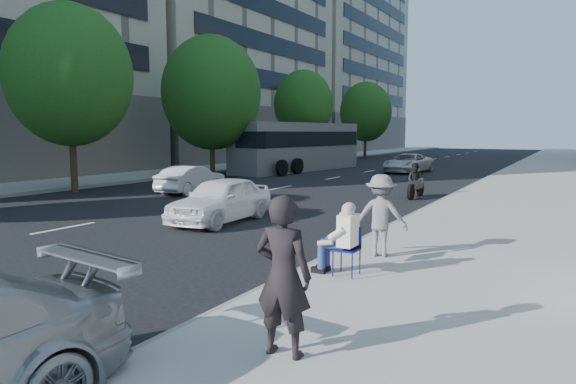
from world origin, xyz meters
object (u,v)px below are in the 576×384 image
Objects in this scene: white_sedan_mid at (191,179)px; white_sedan_near at (221,199)px; seated_protester at (342,234)px; motorcycle at (416,182)px; bus at (299,147)px; white_sedan_far at (408,163)px; jogger at (381,215)px; pedestrian_woman at (283,276)px.

white_sedan_near is at bearing 132.22° from white_sedan_mid.
motorcycle is at bearing 99.67° from seated_protester.
white_sedan_mid is at bearing 140.39° from seated_protester.
bus is at bearing 137.45° from motorcycle.
white_sedan_mid is (-11.24, 9.31, -0.27)m from seated_protester.
motorcycle reaches higher than white_sedan_mid.
motorcycle is (-2.10, 12.32, -0.24)m from seated_protester.
white_sedan_far is at bearing 103.76° from seated_protester.
seated_protester is at bearing -37.73° from white_sedan_near.
motorcycle is (-2.24, 10.66, -0.35)m from jogger.
white_sedan_mid is at bearing -46.88° from jogger.
bus reaches higher than motorcycle.
pedestrian_woman is at bearing -51.54° from white_sedan_near.
white_sedan_mid is (-5.62, 5.33, -0.07)m from white_sedan_near.
white_sedan_far is at bearing 109.22° from motorcycle.
white_sedan_far is at bearing -87.97° from jogger.
white_sedan_near is 1.93× the size of motorcycle.
white_sedan_near is 1.08× the size of white_sedan_mid.
white_sedan_near is 0.87× the size of white_sedan_far.
seated_protester is 0.36× the size of white_sedan_mid.
white_sedan_near is (-5.76, 2.32, -0.31)m from jogger.
white_sedan_near is (-5.63, 3.97, -0.20)m from seated_protester.
motorcycle is (9.15, 3.01, 0.04)m from white_sedan_mid.
jogger is at bearing 141.81° from white_sedan_mid.
bus is (-11.22, 10.91, 1.00)m from motorcycle.
jogger reaches higher than white_sedan_mid.
white_sedan_mid is 0.81× the size of white_sedan_far.
jogger is 0.82× the size of motorcycle.
seated_protester is 0.71× the size of pedestrian_woman.
white_sedan_mid is at bearing -101.52° from white_sedan_far.
pedestrian_woman is at bearing -55.18° from bus.
white_sedan_near is at bearing -111.26° from motorcycle.
seated_protester is 12.50m from motorcycle.
pedestrian_woman reaches higher than white_sedan_far.
jogger is at bearing -68.68° from white_sedan_far.
jogger reaches higher than motorcycle.
white_sedan_far is at bearing -80.92° from pedestrian_woman.
seated_protester is at bearing 72.23° from jogger.
jogger is 0.46× the size of white_sedan_mid.
bus reaches higher than pedestrian_woman.
bus is (-13.32, 23.23, 0.76)m from seated_protester.
jogger is 0.91× the size of pedestrian_woman.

